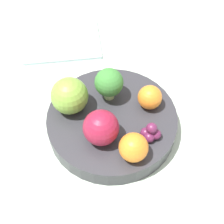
# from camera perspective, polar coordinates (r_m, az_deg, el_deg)

# --- Properties ---
(ground_plane) EXTENTS (6.00, 6.00, 0.00)m
(ground_plane) POSITION_cam_1_polar(r_m,az_deg,el_deg) (0.54, 0.00, -4.00)
(ground_plane) COLOR gray
(table_surface) EXTENTS (1.20, 1.20, 0.02)m
(table_surface) POSITION_cam_1_polar(r_m,az_deg,el_deg) (0.53, 0.00, -3.41)
(table_surface) COLOR #B2C6B2
(table_surface) RESTS_ON ground_plane
(bowl) EXTENTS (0.21, 0.21, 0.03)m
(bowl) POSITION_cam_1_polar(r_m,az_deg,el_deg) (0.51, 0.00, -1.78)
(bowl) COLOR #2D2D33
(bowl) RESTS_ON table_surface
(broccoli) EXTENTS (0.05, 0.05, 0.06)m
(broccoli) POSITION_cam_1_polar(r_m,az_deg,el_deg) (0.49, -0.56, 5.32)
(broccoli) COLOR #99C17A
(broccoli) RESTS_ON bowl
(apple_red) EXTENTS (0.05, 0.05, 0.05)m
(apple_red) POSITION_cam_1_polar(r_m,az_deg,el_deg) (0.45, -2.03, -2.87)
(apple_red) COLOR maroon
(apple_red) RESTS_ON bowl
(apple_green) EXTENTS (0.06, 0.06, 0.06)m
(apple_green) POSITION_cam_1_polar(r_m,az_deg,el_deg) (0.48, -7.75, 3.01)
(apple_green) COLOR olive
(apple_green) RESTS_ON bowl
(orange_front) EXTENTS (0.04, 0.04, 0.04)m
(orange_front) POSITION_cam_1_polar(r_m,az_deg,el_deg) (0.49, 6.93, 2.68)
(orange_front) COLOR orange
(orange_front) RESTS_ON bowl
(orange_back) EXTENTS (0.04, 0.04, 0.04)m
(orange_back) POSITION_cam_1_polar(r_m,az_deg,el_deg) (0.44, 3.96, -6.48)
(orange_back) COLOR orange
(orange_back) RESTS_ON bowl
(grape_cluster) EXTENTS (0.03, 0.03, 0.03)m
(grape_cluster) POSITION_cam_1_polar(r_m,az_deg,el_deg) (0.47, 7.07, -3.71)
(grape_cluster) COLOR #5B1E42
(grape_cluster) RESTS_ON bowl
(napkin) EXTENTS (0.19, 0.17, 0.01)m
(napkin) POSITION_cam_1_polar(r_m,az_deg,el_deg) (0.67, -9.10, 12.66)
(napkin) COLOR silver
(napkin) RESTS_ON table_surface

